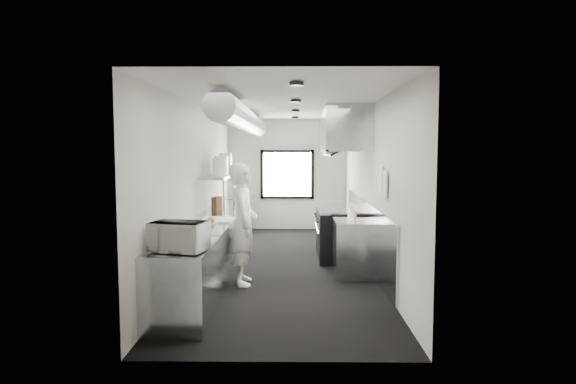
{
  "coord_description": "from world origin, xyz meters",
  "views": [
    {
      "loc": [
        0.17,
        -8.64,
        2.05
      ],
      "look_at": [
        0.07,
        -0.2,
        1.31
      ],
      "focal_mm": 31.11,
      "sensor_mm": 36.0,
      "label": 1
    }
  ],
  "objects_px": {
    "far_work_table": "(239,216)",
    "squeeze_bottle_b": "(352,216)",
    "squeeze_bottle_a": "(354,218)",
    "squeeze_bottle_e": "(351,212)",
    "cutting_board": "(217,220)",
    "knife_block": "(217,204)",
    "squeeze_bottle_c": "(350,214)",
    "squeeze_bottle_d": "(350,213)",
    "line_cook": "(243,224)",
    "plate_stack_a": "(220,167)",
    "plate_stack_d": "(226,163)",
    "deli_tub_b": "(182,234)",
    "pass_shelf": "(224,175)",
    "deli_tub_a": "(177,238)",
    "small_plate": "(211,223)",
    "exhaust_hood": "(344,130)",
    "range": "(340,232)",
    "bottle_station": "(354,248)",
    "plate_stack_b": "(221,165)",
    "prep_counter": "(214,245)",
    "plate_stack_c": "(225,165)",
    "microwave": "(179,237)"
  },
  "relations": [
    {
      "from": "bottle_station",
      "to": "plate_stack_b",
      "type": "distance_m",
      "value": 3.05
    },
    {
      "from": "cutting_board",
      "to": "knife_block",
      "type": "distance_m",
      "value": 1.28
    },
    {
      "from": "plate_stack_a",
      "to": "bottle_station",
      "type": "bearing_deg",
      "value": -24.56
    },
    {
      "from": "pass_shelf",
      "to": "deli_tub_a",
      "type": "bearing_deg",
      "value": -91.34
    },
    {
      "from": "far_work_table",
      "to": "cutting_board",
      "type": "height_order",
      "value": "cutting_board"
    },
    {
      "from": "squeeze_bottle_a",
      "to": "squeeze_bottle_d",
      "type": "height_order",
      "value": "squeeze_bottle_d"
    },
    {
      "from": "squeeze_bottle_d",
      "to": "plate_stack_b",
      "type": "bearing_deg",
      "value": 150.95
    },
    {
      "from": "deli_tub_a",
      "to": "plate_stack_a",
      "type": "height_order",
      "value": "plate_stack_a"
    },
    {
      "from": "exhaust_hood",
      "to": "far_work_table",
      "type": "relative_size",
      "value": 1.83
    },
    {
      "from": "plate_stack_c",
      "to": "squeeze_bottle_c",
      "type": "height_order",
      "value": "plate_stack_c"
    },
    {
      "from": "squeeze_bottle_d",
      "to": "plate_stack_d",
      "type": "bearing_deg",
      "value": 138.05
    },
    {
      "from": "small_plate",
      "to": "plate_stack_d",
      "type": "bearing_deg",
      "value": 92.9
    },
    {
      "from": "squeeze_bottle_d",
      "to": "plate_stack_a",
      "type": "bearing_deg",
      "value": 158.52
    },
    {
      "from": "prep_counter",
      "to": "plate_stack_b",
      "type": "relative_size",
      "value": 17.56
    },
    {
      "from": "prep_counter",
      "to": "plate_stack_d",
      "type": "height_order",
      "value": "plate_stack_d"
    },
    {
      "from": "exhaust_hood",
      "to": "squeeze_bottle_b",
      "type": "height_order",
      "value": "exhaust_hood"
    },
    {
      "from": "deli_tub_b",
      "to": "squeeze_bottle_e",
      "type": "distance_m",
      "value": 3.06
    },
    {
      "from": "deli_tub_b",
      "to": "line_cook",
      "type": "bearing_deg",
      "value": 59.01
    },
    {
      "from": "squeeze_bottle_e",
      "to": "prep_counter",
      "type": "bearing_deg",
      "value": -177.71
    },
    {
      "from": "bottle_station",
      "to": "squeeze_bottle_e",
      "type": "bearing_deg",
      "value": 94.18
    },
    {
      "from": "knife_block",
      "to": "squeeze_bottle_a",
      "type": "height_order",
      "value": "knife_block"
    },
    {
      "from": "squeeze_bottle_b",
      "to": "squeeze_bottle_e",
      "type": "xyz_separation_m",
      "value": [
        0.04,
        0.4,
        0.0
      ]
    },
    {
      "from": "range",
      "to": "plate_stack_a",
      "type": "bearing_deg",
      "value": -171.33
    },
    {
      "from": "line_cook",
      "to": "far_work_table",
      "type": "bearing_deg",
      "value": 0.18
    },
    {
      "from": "pass_shelf",
      "to": "plate_stack_c",
      "type": "xyz_separation_m",
      "value": [
        0.01,
        0.1,
        0.2
      ]
    },
    {
      "from": "squeeze_bottle_c",
      "to": "deli_tub_b",
      "type": "bearing_deg",
      "value": -144.89
    },
    {
      "from": "squeeze_bottle_c",
      "to": "squeeze_bottle_b",
      "type": "bearing_deg",
      "value": -86.76
    },
    {
      "from": "plate_stack_a",
      "to": "plate_stack_c",
      "type": "relative_size",
      "value": 0.94
    },
    {
      "from": "prep_counter",
      "to": "squeeze_bottle_c",
      "type": "xyz_separation_m",
      "value": [
        2.23,
        -0.17,
        0.55
      ]
    },
    {
      "from": "plate_stack_d",
      "to": "plate_stack_a",
      "type": "bearing_deg",
      "value": -87.53
    },
    {
      "from": "deli_tub_a",
      "to": "small_plate",
      "type": "height_order",
      "value": "deli_tub_a"
    },
    {
      "from": "far_work_table",
      "to": "plate_stack_d",
      "type": "relative_size",
      "value": 3.08
    },
    {
      "from": "knife_block",
      "to": "squeeze_bottle_e",
      "type": "distance_m",
      "value": 2.58
    },
    {
      "from": "squeeze_bottle_a",
      "to": "squeeze_bottle_e",
      "type": "bearing_deg",
      "value": 87.81
    },
    {
      "from": "exhaust_hood",
      "to": "squeeze_bottle_b",
      "type": "relative_size",
      "value": 11.81
    },
    {
      "from": "range",
      "to": "plate_stack_a",
      "type": "height_order",
      "value": "plate_stack_a"
    },
    {
      "from": "far_work_table",
      "to": "squeeze_bottle_b",
      "type": "relative_size",
      "value": 6.44
    },
    {
      "from": "range",
      "to": "prep_counter",
      "type": "bearing_deg",
      "value": -151.26
    },
    {
      "from": "squeeze_bottle_b",
      "to": "deli_tub_b",
      "type": "bearing_deg",
      "value": -147.36
    },
    {
      "from": "squeeze_bottle_a",
      "to": "pass_shelf",
      "type": "bearing_deg",
      "value": 139.04
    },
    {
      "from": "squeeze_bottle_d",
      "to": "knife_block",
      "type": "bearing_deg",
      "value": 155.21
    },
    {
      "from": "squeeze_bottle_d",
      "to": "squeeze_bottle_e",
      "type": "height_order",
      "value": "squeeze_bottle_e"
    },
    {
      "from": "microwave",
      "to": "plate_stack_c",
      "type": "xyz_separation_m",
      "value": [
        -0.06,
        4.23,
        0.67
      ]
    },
    {
      "from": "line_cook",
      "to": "small_plate",
      "type": "relative_size",
      "value": 9.75
    },
    {
      "from": "squeeze_bottle_c",
      "to": "squeeze_bottle_e",
      "type": "bearing_deg",
      "value": 78.73
    },
    {
      "from": "line_cook",
      "to": "plate_stack_a",
      "type": "height_order",
      "value": "plate_stack_a"
    },
    {
      "from": "squeeze_bottle_a",
      "to": "squeeze_bottle_b",
      "type": "distance_m",
      "value": 0.19
    },
    {
      "from": "small_plate",
      "to": "plate_stack_d",
      "type": "distance_m",
      "value": 2.79
    },
    {
      "from": "range",
      "to": "microwave",
      "type": "distance_m",
      "value": 4.44
    },
    {
      "from": "deli_tub_a",
      "to": "small_plate",
      "type": "bearing_deg",
      "value": 82.93
    }
  ]
}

